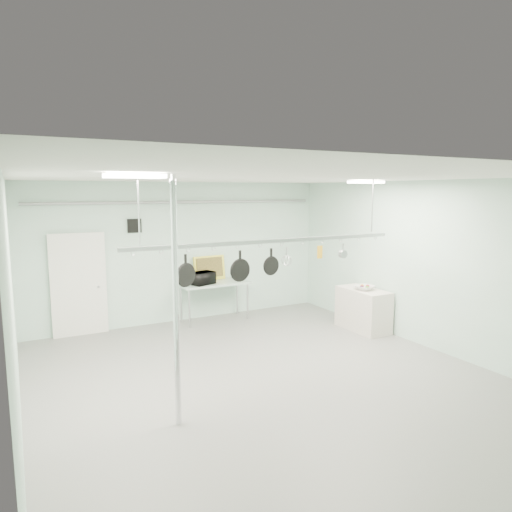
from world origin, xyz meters
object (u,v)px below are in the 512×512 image
side_cabinet (363,310)px  pot_rack (271,239)px  fruit_bowl (365,288)px  chrome_pole (176,304)px  microwave (203,278)px  skillet_left (186,271)px  skillet_right (271,261)px  coffee_canister (211,278)px  prep_table (214,285)px  skillet_mid (240,266)px

side_cabinet → pot_rack: size_ratio=0.25×
side_cabinet → fruit_bowl: (-0.04, -0.06, 0.50)m
chrome_pole → pot_rack: bearing=25.3°
microwave → skillet_left: bearing=45.3°
pot_rack → microwave: size_ratio=9.35×
skillet_right → microwave: bearing=79.8°
microwave → coffee_canister: size_ratio=2.71×
microwave → fruit_bowl: microwave is taller
side_cabinet → fruit_bowl: size_ratio=3.00×
microwave → skillet_left: 3.63m
microwave → fruit_bowl: size_ratio=1.28×
fruit_bowl → chrome_pole: bearing=-158.1°
prep_table → skillet_left: size_ratio=3.24×
fruit_bowl → skillet_right: bearing=-160.4°
prep_table → fruit_bowl: size_ratio=4.00×
fruit_bowl → coffee_canister: bearing=138.7°
prep_table → pot_rack: pot_rack is taller
chrome_pole → pot_rack: (1.90, 0.90, 0.63)m
pot_rack → skillet_left: pot_rack is taller
skillet_right → chrome_pole: bearing=-163.5°
chrome_pole → skillet_mid: (1.34, 0.90, 0.24)m
chrome_pole → fruit_bowl: (4.81, 1.94, -0.65)m
pot_rack → skillet_right: bearing=180.0°
coffee_canister → skillet_right: (-0.32, -3.32, 0.87)m
pot_rack → fruit_bowl: 3.35m
side_cabinet → coffee_canister: (-2.64, 2.22, 0.55)m
fruit_bowl → microwave: bearing=142.6°
fruit_bowl → skillet_left: 4.57m
pot_rack → skillet_left: size_ratio=9.72×
side_cabinet → skillet_mid: skillet_mid is taller
skillet_mid → skillet_right: size_ratio=1.14×
coffee_canister → fruit_bowl: 3.46m
side_cabinet → skillet_left: size_ratio=2.43×
coffee_canister → skillet_mid: size_ratio=0.39×
side_cabinet → microwave: (-2.87, 2.10, 0.60)m
skillet_left → prep_table: bearing=39.0°
microwave → skillet_left: (-1.52, -3.20, 0.79)m
fruit_bowl → skillet_right: (-2.92, -1.04, 0.92)m
side_cabinet → skillet_mid: (-3.51, -1.10, 1.39)m
chrome_pole → fruit_bowl: bearing=21.9°
chrome_pole → microwave: 4.59m
chrome_pole → coffee_canister: chrome_pole is taller
fruit_bowl → skillet_right: size_ratio=0.94×
prep_table → chrome_pole: bearing=-118.7°
prep_table → skillet_mid: (-0.96, -3.30, 1.01)m
prep_table → fruit_bowl: bearing=-42.0°
microwave → coffee_canister: microwave is taller
side_cabinet → pot_rack: pot_rack is taller
chrome_pole → prep_table: (2.30, 4.20, -0.77)m
pot_rack → microwave: 3.42m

